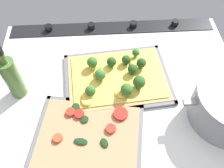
% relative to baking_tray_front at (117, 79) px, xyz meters
% --- Properties ---
extents(ground_plane, '(0.83, 0.66, 0.03)m').
position_rel_baking_tray_front_xyz_m(ground_plane, '(-0.00, 0.04, -0.02)').
color(ground_plane, white).
extents(stove_control_panel, '(0.80, 0.07, 0.03)m').
position_rel_baking_tray_front_xyz_m(stove_control_panel, '(-0.00, -0.26, 0.00)').
color(stove_control_panel, black).
rests_on(stove_control_panel, ground_plane).
extents(baking_tray_front, '(0.37, 0.28, 0.01)m').
position_rel_baking_tray_front_xyz_m(baking_tray_front, '(0.00, 0.00, 0.00)').
color(baking_tray_front, slate).
rests_on(baking_tray_front, ground_plane).
extents(broccoli_pizza, '(0.34, 0.26, 0.06)m').
position_rel_baking_tray_front_xyz_m(broccoli_pizza, '(0.00, 0.00, 0.02)').
color(broccoli_pizza, tan).
rests_on(broccoli_pizza, baking_tray_front).
extents(baking_tray_back, '(0.34, 0.30, 0.01)m').
position_rel_baking_tray_front_xyz_m(baking_tray_back, '(0.10, 0.21, 0.00)').
color(baking_tray_back, slate).
rests_on(baking_tray_back, ground_plane).
extents(veggie_pizza_back, '(0.32, 0.27, 0.02)m').
position_rel_baking_tray_front_xyz_m(veggie_pizza_back, '(0.10, 0.20, 0.01)').
color(veggie_pizza_back, tan).
rests_on(veggie_pizza_back, baking_tray_back).
extents(oil_bottle, '(0.05, 0.05, 0.20)m').
position_rel_baking_tray_front_xyz_m(oil_bottle, '(0.32, 0.03, 0.08)').
color(oil_bottle, '#476B2D').
rests_on(oil_bottle, ground_plane).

